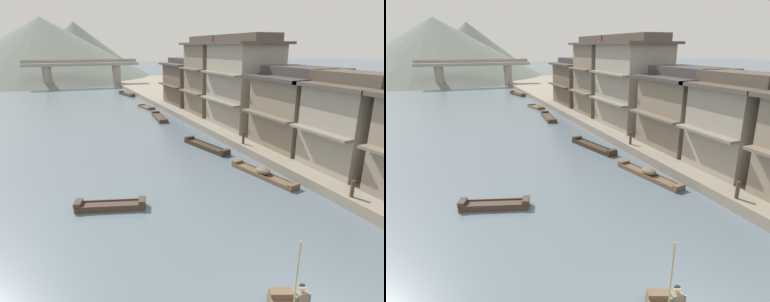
{
  "view_description": "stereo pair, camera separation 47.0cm",
  "coord_description": "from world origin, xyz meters",
  "views": [
    {
      "loc": [
        -6.61,
        -5.48,
        8.18
      ],
      "look_at": [
        1.98,
        14.81,
        1.23
      ],
      "focal_mm": 30.86,
      "sensor_mm": 36.0,
      "label": 1
    },
    {
      "loc": [
        -6.17,
        -5.66,
        8.18
      ],
      "look_at": [
        1.98,
        14.81,
        1.23
      ],
      "focal_mm": 30.86,
      "sensor_mm": 36.0,
      "label": 2
    }
  ],
  "objects": [
    {
      "name": "boat_moored_third",
      "position": [
        -4.43,
        10.71,
        0.17
      ],
      "size": [
        3.73,
        1.88,
        0.5
      ],
      "color": "#423328",
      "rests_on": "ground"
    },
    {
      "name": "boat_moored_nearest",
      "position": [
        4.94,
        31.8,
        0.14
      ],
      "size": [
        1.71,
        5.56,
        0.44
      ],
      "color": "#423328",
      "rests_on": "ground"
    },
    {
      "name": "house_waterfront_end",
      "position": [
        10.93,
        37.46,
        3.63
      ],
      "size": [
        6.12,
        7.87,
        6.14
      ],
      "color": "brown",
      "rests_on": "riverbank_right"
    },
    {
      "name": "house_waterfront_narrow",
      "position": [
        10.79,
        22.75,
        4.93
      ],
      "size": [
        5.86,
        7.87,
        8.74
      ],
      "color": "gray",
      "rests_on": "riverbank_right"
    },
    {
      "name": "boat_midriver_drifting",
      "position": [
        4.89,
        18.62,
        0.16
      ],
      "size": [
        2.02,
        5.33,
        0.5
      ],
      "color": "#33281E",
      "rests_on": "ground"
    },
    {
      "name": "house_waterfront_second",
      "position": [
        10.59,
        9.45,
        3.65
      ],
      "size": [
        5.44,
        5.5,
        6.14
      ],
      "color": "gray",
      "rests_on": "riverbank_right"
    },
    {
      "name": "hill_far_west",
      "position": [
        -7.43,
        96.1,
        7.97
      ],
      "size": [
        59.34,
        59.34,
        15.94
      ],
      "primitive_type": "cone",
      "color": "slate",
      "rests_on": "ground"
    },
    {
      "name": "boat_moored_far",
      "position": [
        5.61,
        11.37,
        0.2
      ],
      "size": [
        1.83,
        5.51,
        0.64
      ],
      "color": "brown",
      "rests_on": "ground"
    },
    {
      "name": "house_waterfront_tall",
      "position": [
        11.33,
        15.02,
        3.63
      ],
      "size": [
        6.92,
        6.53,
        6.14
      ],
      "color": "#7F705B",
      "rests_on": "riverbank_right"
    },
    {
      "name": "boat_moored_second",
      "position": [
        5.66,
        53.14,
        0.18
      ],
      "size": [
        1.91,
        5.17,
        0.57
      ],
      "color": "#423328",
      "rests_on": "ground"
    },
    {
      "name": "mooring_post_dock_mid",
      "position": [
        7.35,
        16.74,
        1.13
      ],
      "size": [
        0.2,
        0.2,
        0.99
      ],
      "primitive_type": "cylinder",
      "color": "#473828",
      "rests_on": "riverbank_right"
    },
    {
      "name": "house_waterfront_far",
      "position": [
        10.67,
        29.93,
        4.94
      ],
      "size": [
        5.6,
        6.31,
        8.74
      ],
      "color": "#7F705B",
      "rests_on": "riverbank_right"
    },
    {
      "name": "boat_midriver_upstream",
      "position": [
        5.42,
        39.47,
        0.12
      ],
      "size": [
        1.74,
        3.63,
        0.35
      ],
      "color": "brown",
      "rests_on": "ground"
    },
    {
      "name": "riverbank_right",
      "position": [
        16.0,
        30.0,
        0.32
      ],
      "size": [
        18.0,
        110.0,
        0.63
      ],
      "primitive_type": "cube",
      "color": "gray",
      "rests_on": "ground"
    },
    {
      "name": "stone_bridge",
      "position": [
        0.0,
        69.33,
        3.71
      ],
      "size": [
        23.47,
        2.4,
        5.74
      ],
      "color": "gray",
      "rests_on": "ground"
    },
    {
      "name": "hill_far_centre",
      "position": [
        3.47,
        129.68,
        8.55
      ],
      "size": [
        44.77,
        44.77,
        17.1
      ],
      "primitive_type": "cone",
      "color": "slate",
      "rests_on": "ground"
    },
    {
      "name": "mooring_post_dock_near",
      "position": [
        7.35,
        5.87,
        1.09
      ],
      "size": [
        0.2,
        0.2,
        0.92
      ],
      "primitive_type": "cylinder",
      "color": "#473828",
      "rests_on": "riverbank_right"
    }
  ]
}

